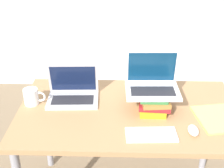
% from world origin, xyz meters
% --- Properties ---
extents(desk, '(1.37, 0.80, 0.77)m').
position_xyz_m(desk, '(0.00, 0.40, 0.68)').
color(desk, '#9E754C').
rests_on(desk, ground_plane).
extents(laptop_left, '(0.33, 0.24, 0.23)m').
position_xyz_m(laptop_left, '(-0.36, 0.52, 0.82)').
color(laptop_left, '#B2B2B7').
rests_on(laptop_left, desk).
extents(book_stack, '(0.20, 0.28, 0.11)m').
position_xyz_m(book_stack, '(0.15, 0.43, 0.83)').
color(book_stack, gold).
rests_on(book_stack, desk).
extents(laptop_on_books, '(0.33, 0.24, 0.24)m').
position_xyz_m(laptop_on_books, '(0.14, 0.46, 0.93)').
color(laptop_on_books, silver).
rests_on(laptop_on_books, book_stack).
extents(wireless_keyboard, '(0.29, 0.14, 0.01)m').
position_xyz_m(wireless_keyboard, '(0.12, 0.15, 0.78)').
color(wireless_keyboard, silver).
rests_on(wireless_keyboard, desk).
extents(mouse, '(0.06, 0.10, 0.03)m').
position_xyz_m(mouse, '(0.35, 0.18, 0.79)').
color(mouse, white).
rests_on(mouse, desk).
extents(notepad, '(0.28, 0.32, 0.01)m').
position_xyz_m(notepad, '(0.52, 0.32, 0.77)').
color(notepad, '#EFE066').
rests_on(notepad, desk).
extents(mug, '(0.14, 0.09, 0.10)m').
position_xyz_m(mug, '(-0.61, 0.45, 0.82)').
color(mug, white).
rests_on(mug, desk).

